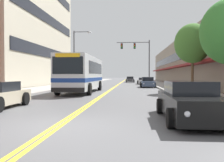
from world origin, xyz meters
TOP-DOWN VIEW (x-y plane):
  - ground_plane at (0.00, 37.00)m, footprint 240.00×240.00m
  - sidewalk_left at (-7.49, 37.00)m, footprint 3.98×106.00m
  - sidewalk_right at (7.49, 37.00)m, footprint 3.98×106.00m
  - centre_line at (0.00, 37.00)m, footprint 0.34×106.00m
  - storefront_row_right at (13.70, 37.00)m, footprint 9.10×68.00m
  - city_bus at (-2.35, 15.55)m, footprint 2.89×10.68m
  - car_navy_parked_left_near at (-4.38, 31.53)m, footprint 2.11×4.52m
  - car_white_parked_left_far at (-4.39, 25.25)m, footprint 2.05×4.42m
  - car_black_parked_right_foreground at (4.40, 1.33)m, footprint 2.02×4.89m
  - car_silver_parked_right_mid at (4.38, 37.88)m, footprint 2.08×4.85m
  - car_slate_blue_parked_right_far at (4.44, 25.75)m, footprint 1.97×4.28m
  - car_dark_grey_moving_lead at (1.97, 49.15)m, footprint 1.98×4.17m
  - traffic_signal_mast at (3.49, 33.73)m, footprint 5.43×0.38m
  - street_lamp_left_far at (-4.95, 24.80)m, footprint 2.42×0.28m
  - street_tree_right_mid at (7.86, 15.53)m, footprint 3.28×3.28m
  - fire_hydrant at (5.95, 10.73)m, footprint 0.32×0.24m

SIDE VIEW (x-z plane):
  - ground_plane at x=0.00m, z-range 0.00..0.00m
  - centre_line at x=0.00m, z-range 0.00..0.01m
  - sidewalk_left at x=-7.49m, z-range 0.00..0.16m
  - sidewalk_right at x=7.49m, z-range 0.00..0.16m
  - fire_hydrant at x=5.95m, z-range 0.16..0.94m
  - car_silver_parked_right_mid at x=4.38m, z-range -0.02..1.15m
  - car_white_parked_left_far at x=-4.39m, z-range -0.03..1.23m
  - car_dark_grey_moving_lead at x=1.97m, z-range -0.05..1.28m
  - car_slate_blue_parked_right_far at x=4.44m, z-range -0.05..1.32m
  - car_navy_parked_left_near at x=-4.38m, z-range -0.05..1.33m
  - car_black_parked_right_foreground at x=4.40m, z-range -0.05..1.34m
  - city_bus at x=-2.35m, z-range 0.21..3.48m
  - storefront_row_right at x=13.70m, z-range 0.00..7.57m
  - street_lamp_left_far at x=-4.95m, z-range 0.75..8.23m
  - street_tree_right_mid at x=7.86m, z-range 1.43..7.58m
  - traffic_signal_mast at x=3.49m, z-range 1.52..8.92m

